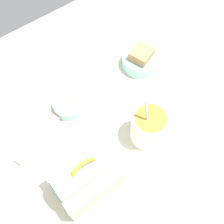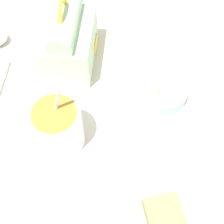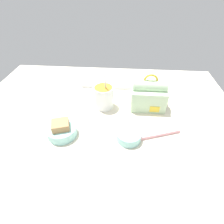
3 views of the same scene
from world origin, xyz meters
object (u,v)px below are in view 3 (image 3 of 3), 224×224
Objects in this scene: lunch_bag at (149,95)px; soup_cup at (104,97)px; chopstick_case at (159,134)px; computer_mouse at (151,82)px; keyboard at (111,82)px; bento_bowl_sandwich at (62,130)px; bento_bowl_snacks at (129,136)px.

lunch_bag is 0.97× the size of soup_cup.
computer_mouse is at bearing 89.70° from chopstick_case.
computer_mouse is 42.97cm from chopstick_case.
keyboard is 31.04cm from lunch_bag.
soup_cup reaches higher than bento_bowl_sandwich.
soup_cup reaches higher than chopstick_case.
computer_mouse is (25.08, 0.31, 0.96)cm from keyboard.
soup_cup is 26.27cm from bento_bowl_snacks.
lunch_bag is at bearing -46.30° from keyboard.
keyboard is at bearing 133.70° from lunch_bag.
lunch_bag reaches higher than chopstick_case.
bento_bowl_snacks is 14.01cm from chopstick_case.
computer_mouse is at bearing 41.89° from soup_cup.
keyboard is 1.85× the size of soup_cup.
bento_bowl_sandwich is (-39.00, -23.81, -4.39)cm from lunch_bag.
computer_mouse reaches higher than keyboard.
soup_cup reaches higher than keyboard.
keyboard is 24.19cm from soup_cup.
chopstick_case is (3.83, -20.65, -6.35)cm from lunch_bag.
bento_bowl_sandwich is at bearing -126.45° from soup_cup.
lunch_bag is at bearing 68.14° from bento_bowl_snacks.
bento_bowl_snacks is at bearing -0.60° from bento_bowl_sandwich.
soup_cup reaches higher than bento_bowl_snacks.
computer_mouse reaches higher than chopstick_case.
bento_bowl_sandwich is 0.67× the size of chopstick_case.
bento_bowl_sandwich is 63.10cm from computer_mouse.
lunch_bag is at bearing 100.51° from chopstick_case.
bento_bowl_snacks is (11.35, -46.11, 1.06)cm from keyboard.
lunch_bag is at bearing -100.30° from computer_mouse.
chopstick_case is at bearing -35.77° from soup_cup.
chopstick_case is (-0.22, -42.96, -1.18)cm from computer_mouse.
computer_mouse is (26.66, 23.91, -4.12)cm from soup_cup.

